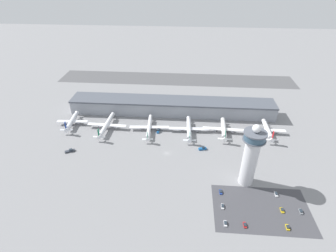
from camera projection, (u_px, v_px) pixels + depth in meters
name	position (u px, v px, depth m)	size (l,w,h in m)	color
ground_plane	(167.00, 153.00, 224.81)	(1000.00, 1000.00, 0.00)	gray
terminal_building	(172.00, 106.00, 279.29)	(214.33, 25.00, 15.83)	#9399A3
runway_strip	(176.00, 79.00, 363.42)	(321.49, 44.00, 0.01)	#515154
control_tower	(251.00, 155.00, 182.37)	(15.69, 15.69, 50.47)	silver
parking_lot_surface	(261.00, 209.00, 174.66)	(64.00, 40.00, 0.01)	#424247
airplane_gate_alpha	(72.00, 121.00, 260.72)	(30.65, 34.96, 13.55)	silver
airplane_gate_bravo	(106.00, 125.00, 254.65)	(38.49, 44.13, 13.07)	white
airplane_gate_charlie	(149.00, 127.00, 252.55)	(38.48, 43.01, 11.40)	white
airplane_gate_delta	(189.00, 129.00, 250.14)	(38.58, 41.01, 12.92)	silver
airplane_gate_echo	(224.00, 129.00, 248.74)	(39.90, 36.34, 13.87)	white
airplane_gate_foxtrot	(268.00, 130.00, 247.14)	(34.37, 34.66, 13.69)	white
service_truck_catering	(158.00, 131.00, 252.54)	(2.42, 7.47, 2.93)	black
service_truck_fuel	(203.00, 148.00, 228.81)	(7.27, 4.10, 3.05)	black
service_truck_baggage	(70.00, 151.00, 226.28)	(8.51, 5.86, 2.49)	black
car_blue_compact	(276.00, 194.00, 185.17)	(1.85, 4.78, 1.44)	black
car_white_wagon	(301.00, 211.00, 172.40)	(1.89, 4.62, 1.51)	black
car_maroon_suv	(225.00, 223.00, 164.55)	(1.87, 4.45, 1.45)	black
car_black_suv	(288.00, 227.00, 162.16)	(1.87, 4.30, 1.59)	black
car_red_hatchback	(245.00, 225.00, 163.66)	(1.98, 4.42, 1.40)	black
car_green_van	(223.00, 206.00, 175.94)	(1.93, 4.59, 1.42)	black
car_navy_sedan	(221.00, 192.00, 186.93)	(2.01, 4.61, 1.36)	black
car_grey_coupe	(282.00, 210.00, 173.31)	(2.00, 4.48, 1.40)	black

